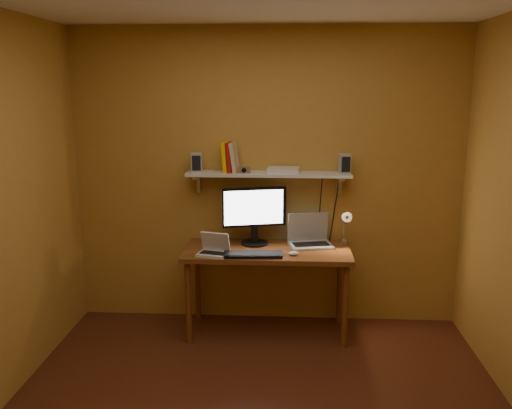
# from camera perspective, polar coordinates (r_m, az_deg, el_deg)

# --- Properties ---
(room) EXTENTS (3.44, 3.24, 2.64)m
(room) POSITION_cam_1_polar(r_m,az_deg,el_deg) (3.20, 0.06, -2.16)
(room) COLOR #4E2014
(room) RESTS_ON ground
(desk) EXTENTS (1.40, 0.60, 0.75)m
(desk) POSITION_cam_1_polar(r_m,az_deg,el_deg) (4.60, 1.20, -5.76)
(desk) COLOR brown
(desk) RESTS_ON ground
(wall_shelf) EXTENTS (1.40, 0.25, 0.21)m
(wall_shelf) POSITION_cam_1_polar(r_m,az_deg,el_deg) (4.62, 1.33, 3.20)
(wall_shelf) COLOR silver
(wall_shelf) RESTS_ON room
(monitor) EXTENTS (0.54, 0.28, 0.50)m
(monitor) POSITION_cam_1_polar(r_m,az_deg,el_deg) (4.65, -0.17, -0.86)
(monitor) COLOR black
(monitor) RESTS_ON desk
(laptop) EXTENTS (0.40, 0.33, 0.27)m
(laptop) POSITION_cam_1_polar(r_m,az_deg,el_deg) (4.71, 5.65, -3.40)
(laptop) COLOR #95989E
(laptop) RESTS_ON desk
(netbook) EXTENTS (0.28, 0.23, 0.18)m
(netbook) POSITION_cam_1_polar(r_m,az_deg,el_deg) (4.44, -4.44, -4.63)
(netbook) COLOR silver
(netbook) RESTS_ON desk
(keyboard) EXTENTS (0.48, 0.19, 0.03)m
(keyboard) POSITION_cam_1_polar(r_m,az_deg,el_deg) (4.40, -0.32, -5.29)
(keyboard) COLOR black
(keyboard) RESTS_ON desk
(mouse) EXTENTS (0.10, 0.07, 0.03)m
(mouse) POSITION_cam_1_polar(r_m,az_deg,el_deg) (4.43, 3.98, -5.16)
(mouse) COLOR silver
(mouse) RESTS_ON desk
(desk_lamp) EXTENTS (0.09, 0.23, 0.38)m
(desk_lamp) POSITION_cam_1_polar(r_m,az_deg,el_deg) (4.66, 9.41, -1.91)
(desk_lamp) COLOR silver
(desk_lamp) RESTS_ON desk
(speaker_left) EXTENTS (0.10, 0.10, 0.16)m
(speaker_left) POSITION_cam_1_polar(r_m,az_deg,el_deg) (4.67, -6.27, 4.44)
(speaker_left) COLOR #95989E
(speaker_left) RESTS_ON wall_shelf
(speaker_right) EXTENTS (0.10, 0.10, 0.16)m
(speaker_right) POSITION_cam_1_polar(r_m,az_deg,el_deg) (4.63, 9.30, 4.27)
(speaker_right) COLOR #95989E
(speaker_right) RESTS_ON wall_shelf
(books) EXTENTS (0.15, 0.18, 0.25)m
(books) POSITION_cam_1_polar(r_m,az_deg,el_deg) (4.63, -2.73, 4.99)
(books) COLOR #EFB404
(books) RESTS_ON wall_shelf
(shelf_camera) EXTENTS (0.11, 0.05, 0.06)m
(shelf_camera) POSITION_cam_1_polar(r_m,az_deg,el_deg) (4.55, -1.26, 3.66)
(shelf_camera) COLOR silver
(shelf_camera) RESTS_ON wall_shelf
(router) EXTENTS (0.28, 0.19, 0.04)m
(router) POSITION_cam_1_polar(r_m,az_deg,el_deg) (4.62, 2.90, 3.65)
(router) COLOR silver
(router) RESTS_ON wall_shelf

